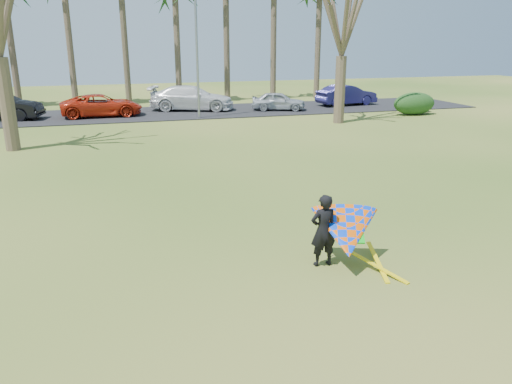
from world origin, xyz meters
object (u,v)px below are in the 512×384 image
object	(u,v)px
car_1	(0,107)
car_2	(102,105)
car_4	(278,101)
car_3	(192,98)
car_5	(347,95)
streetlight	(199,47)
bare_tree_right	(344,10)
kite_flyer	(344,232)

from	to	relation	value
car_1	car_2	bearing A→B (deg)	-80.27
car_4	car_1	bearing A→B (deg)	107.96
car_2	car_3	xyz separation A→B (m)	(6.19, 1.29, 0.14)
car_5	car_2	bearing A→B (deg)	84.16
streetlight	car_1	size ratio (longest dim) A/B	1.60
bare_tree_right	car_4	size ratio (longest dim) A/B	2.42
bare_tree_right	kite_flyer	bearing A→B (deg)	-115.05
streetlight	car_2	xyz separation A→B (m)	(-6.18, 2.48, -3.68)
car_4	car_5	distance (m)	6.06
streetlight	kite_flyer	world-z (taller)	streetlight
car_2	car_4	distance (m)	12.15
bare_tree_right	streetlight	size ratio (longest dim) A/B	1.15
streetlight	car_3	size ratio (longest dim) A/B	1.35
car_2	kite_flyer	bearing A→B (deg)	-170.31
car_2	kite_flyer	xyz separation A→B (m)	(5.29, -25.17, 0.07)
car_2	car_3	world-z (taller)	car_3
car_1	kite_flyer	xyz separation A→B (m)	(11.40, -25.45, -0.03)
streetlight	car_5	bearing A→B (deg)	15.09
bare_tree_right	car_2	distance (m)	16.50
kite_flyer	streetlight	bearing A→B (deg)	87.74
car_5	streetlight	bearing A→B (deg)	96.96
bare_tree_right	car_3	size ratio (longest dim) A/B	1.55
car_3	car_5	distance (m)	11.90
car_2	streetlight	bearing A→B (deg)	-114.05
car_3	bare_tree_right	bearing A→B (deg)	-116.78
bare_tree_right	kite_flyer	size ratio (longest dim) A/B	3.86
bare_tree_right	car_4	world-z (taller)	bare_tree_right
car_1	car_4	distance (m)	18.27
kite_flyer	car_5	bearing A→B (deg)	63.71
car_1	car_5	bearing A→B (deg)	-76.62
bare_tree_right	car_3	distance (m)	12.40
car_2	car_4	size ratio (longest dim) A/B	1.37
streetlight	car_4	world-z (taller)	streetlight
car_4	kite_flyer	distance (m)	25.63
car_5	kite_flyer	world-z (taller)	kite_flyer
streetlight	car_1	world-z (taller)	streetlight
streetlight	car_2	world-z (taller)	streetlight
car_1	car_5	world-z (taller)	car_1
streetlight	car_4	distance (m)	7.32
bare_tree_right	car_1	distance (m)	21.99
car_3	car_4	xyz separation A→B (m)	(5.95, -1.76, -0.21)
car_5	bare_tree_right	bearing A→B (deg)	142.49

